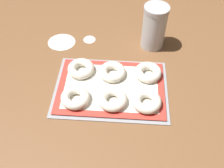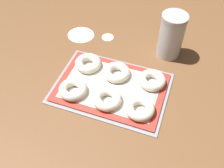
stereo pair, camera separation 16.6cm
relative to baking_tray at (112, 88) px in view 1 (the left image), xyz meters
The scene contains 12 objects.
ground_plane 0.01m from the baking_tray, 112.71° to the left, with size 2.80×2.80×0.00m, color brown.
baking_tray is the anchor object (origin of this frame).
baking_mat 0.01m from the baking_tray, 92.39° to the left, with size 0.38×0.26×0.00m.
bagel_front_left 0.14m from the baking_tray, 150.13° to the right, with size 0.10×0.10×0.03m.
bagel_front_center 0.07m from the baking_tray, 84.69° to the right, with size 0.10×0.10×0.03m.
bagel_front_right 0.14m from the baking_tray, 29.66° to the right, with size 0.10×0.10×0.03m.
bagel_back_left 0.14m from the baking_tray, 150.75° to the left, with size 0.10×0.10×0.03m.
bagel_back_center 0.06m from the baking_tray, 97.12° to the left, with size 0.10×0.10×0.03m.
bagel_back_right 0.15m from the baking_tray, 26.96° to the left, with size 0.10×0.10×0.03m.
flour_canister 0.31m from the baking_tray, 59.32° to the left, with size 0.10×0.10×0.18m.
flour_patch_near 0.29m from the baking_tray, 113.27° to the left, with size 0.05×0.05×0.00m.
flour_patch_far 0.34m from the baking_tray, 133.47° to the left, with size 0.12×0.11×0.00m.
Camera 1 is at (0.04, -0.61, 0.73)m, focal length 42.00 mm.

